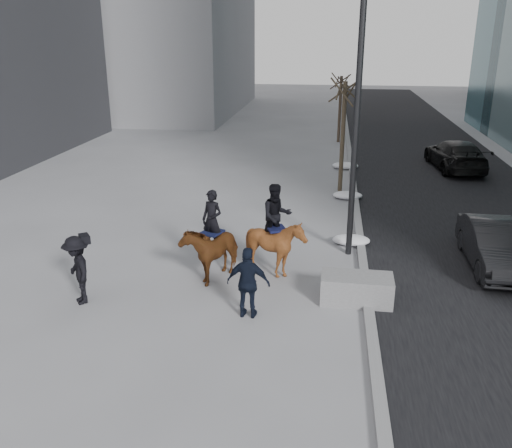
# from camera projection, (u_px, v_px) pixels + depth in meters

# --- Properties ---
(ground) EXTENTS (120.00, 120.00, 0.00)m
(ground) POSITION_uv_depth(u_px,v_px,m) (250.00, 294.00, 14.05)
(ground) COLOR gray
(ground) RESTS_ON ground
(road) EXTENTS (8.00, 90.00, 0.01)m
(road) POSITION_uv_depth(u_px,v_px,m) (451.00, 195.00, 22.48)
(road) COLOR black
(road) RESTS_ON ground
(curb) EXTENTS (0.25, 90.00, 0.12)m
(curb) POSITION_uv_depth(u_px,v_px,m) (354.00, 191.00, 22.98)
(curb) COLOR gray
(curb) RESTS_ON ground
(planter) EXTENTS (1.79, 0.92, 0.71)m
(planter) POSITION_uv_depth(u_px,v_px,m) (357.00, 289.00, 13.52)
(planter) COLOR gray
(planter) RESTS_ON ground
(car_near) EXTENTS (1.46, 4.05, 1.33)m
(car_near) POSITION_uv_depth(u_px,v_px,m) (495.00, 245.00, 15.44)
(car_near) COLOR black
(car_near) RESTS_ON ground
(car_far) EXTENTS (2.50, 5.17, 1.45)m
(car_far) POSITION_uv_depth(u_px,v_px,m) (456.00, 155.00, 26.55)
(car_far) COLOR black
(car_far) RESTS_ON ground
(tree_near) EXTENTS (1.20, 1.20, 5.06)m
(tree_near) POSITION_uv_depth(u_px,v_px,m) (343.00, 132.00, 22.31)
(tree_near) COLOR #352C1F
(tree_near) RESTS_ON ground
(tree_far) EXTENTS (1.20, 1.20, 4.39)m
(tree_far) POSITION_uv_depth(u_px,v_px,m) (340.00, 106.00, 32.77)
(tree_far) COLOR #3C3123
(tree_far) RESTS_ON ground
(mounted_left) EXTENTS (1.54, 2.07, 2.43)m
(mounted_left) POSITION_uv_depth(u_px,v_px,m) (212.00, 246.00, 14.77)
(mounted_left) COLOR #513110
(mounted_left) RESTS_ON ground
(mounted_right) EXTENTS (1.84, 1.93, 2.59)m
(mounted_right) POSITION_uv_depth(u_px,v_px,m) (276.00, 240.00, 14.81)
(mounted_right) COLOR #532D10
(mounted_right) RESTS_ON ground
(feeder) EXTENTS (1.06, 0.90, 1.75)m
(feeder) POSITION_uv_depth(u_px,v_px,m) (248.00, 283.00, 12.64)
(feeder) COLOR black
(feeder) RESTS_ON ground
(camera_crew) EXTENTS (1.20, 1.30, 1.75)m
(camera_crew) POSITION_uv_depth(u_px,v_px,m) (78.00, 270.00, 13.32)
(camera_crew) COLOR black
(camera_crew) RESTS_ON ground
(lamppost) EXTENTS (0.25, 3.13, 9.09)m
(lamppost) POSITION_uv_depth(u_px,v_px,m) (358.00, 85.00, 15.20)
(lamppost) COLOR black
(lamppost) RESTS_ON ground
(snow_piles) EXTENTS (1.28, 11.05, 0.33)m
(snow_piles) POSITION_uv_depth(u_px,v_px,m) (347.00, 192.00, 22.39)
(snow_piles) COLOR white
(snow_piles) RESTS_ON ground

